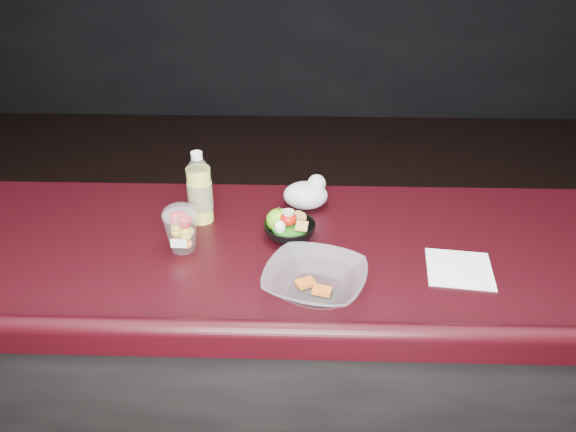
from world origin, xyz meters
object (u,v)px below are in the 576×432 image
Objects in this scene: lemonade_bottle at (200,193)px; green_apple at (279,220)px; fruit_cup at (181,227)px; takeout_bowl at (315,281)px; snack_bowl at (289,229)px.

lemonade_bottle is 0.24m from green_apple.
fruit_cup is 0.44× the size of takeout_bowl.
fruit_cup is at bearing -100.10° from lemonade_bottle.
fruit_cup is at bearing -167.27° from snack_bowl.
fruit_cup is 0.29m from snack_bowl.
lemonade_bottle is 1.61× the size of fruit_cup.
green_apple reaches higher than takeout_bowl.
snack_bowl is (0.03, -0.03, -0.01)m from green_apple.
green_apple is (0.25, 0.10, -0.03)m from fruit_cup.
lemonade_bottle is at bearing 161.40° from snack_bowl.
snack_bowl is at bearing 12.73° from fruit_cup.
fruit_cup is 1.76× the size of green_apple.
green_apple is at bearing -13.03° from lemonade_bottle.
lemonade_bottle is 0.71× the size of takeout_bowl.
takeout_bowl is (0.32, -0.32, -0.06)m from lemonade_bottle.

